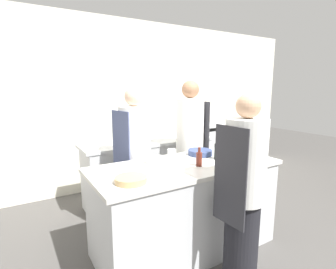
{
  "coord_description": "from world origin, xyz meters",
  "views": [
    {
      "loc": [
        -1.48,
        -2.09,
        1.7
      ],
      "look_at": [
        0.0,
        0.35,
        1.18
      ],
      "focal_mm": 28.0,
      "sensor_mm": 36.0,
      "label": 1
    }
  ],
  "objects_px": {
    "chef_at_stove": "(190,148)",
    "bottle_olive_oil": "(224,161)",
    "bowl_mixing_large": "(244,157)",
    "bowl_wooden_salad": "(131,180)",
    "bowl_ceramic_blue": "(156,160)",
    "oven_range": "(207,150)",
    "bottle_vinegar": "(218,151)",
    "cup": "(172,154)",
    "bottle_cooking_oil": "(245,146)",
    "bowl_prep_small": "(200,152)",
    "bottle_wine": "(199,159)",
    "chef_at_prep_near": "(243,193)",
    "chef_at_pass_far": "(135,160)"
  },
  "relations": [
    {
      "from": "chef_at_prep_near",
      "to": "bottle_olive_oil",
      "type": "height_order",
      "value": "chef_at_prep_near"
    },
    {
      "from": "chef_at_pass_far",
      "to": "cup",
      "type": "distance_m",
      "value": 0.5
    },
    {
      "from": "oven_range",
      "to": "chef_at_prep_near",
      "type": "bearing_deg",
      "value": -123.6
    },
    {
      "from": "chef_at_pass_far",
      "to": "bowl_wooden_salad",
      "type": "bearing_deg",
      "value": 144.11
    },
    {
      "from": "chef_at_prep_near",
      "to": "bottle_cooking_oil",
      "type": "bearing_deg",
      "value": -50.99
    },
    {
      "from": "chef_at_pass_far",
      "to": "bottle_cooking_oil",
      "type": "relative_size",
      "value": 8.17
    },
    {
      "from": "bottle_cooking_oil",
      "to": "bowl_wooden_salad",
      "type": "bearing_deg",
      "value": -171.91
    },
    {
      "from": "chef_at_pass_far",
      "to": "bowl_prep_small",
      "type": "relative_size",
      "value": 6.17
    },
    {
      "from": "bottle_cooking_oil",
      "to": "cup",
      "type": "bearing_deg",
      "value": 165.68
    },
    {
      "from": "bottle_vinegar",
      "to": "bottle_cooking_oil",
      "type": "bearing_deg",
      "value": 6.73
    },
    {
      "from": "chef_at_stove",
      "to": "bottle_vinegar",
      "type": "height_order",
      "value": "chef_at_stove"
    },
    {
      "from": "bowl_wooden_salad",
      "to": "cup",
      "type": "bearing_deg",
      "value": 33.67
    },
    {
      "from": "chef_at_stove",
      "to": "bottle_wine",
      "type": "distance_m",
      "value": 0.93
    },
    {
      "from": "chef_at_stove",
      "to": "bottle_olive_oil",
      "type": "distance_m",
      "value": 1.04
    },
    {
      "from": "bottle_vinegar",
      "to": "cup",
      "type": "xyz_separation_m",
      "value": [
        -0.41,
        0.28,
        -0.04
      ]
    },
    {
      "from": "bowl_prep_small",
      "to": "bowl_wooden_salad",
      "type": "bearing_deg",
      "value": -158.54
    },
    {
      "from": "bowl_ceramic_blue",
      "to": "oven_range",
      "type": "bearing_deg",
      "value": 38.36
    },
    {
      "from": "chef_at_pass_far",
      "to": "bottle_olive_oil",
      "type": "distance_m",
      "value": 1.1
    },
    {
      "from": "bottle_olive_oil",
      "to": "cup",
      "type": "height_order",
      "value": "bottle_olive_oil"
    },
    {
      "from": "bowl_ceramic_blue",
      "to": "chef_at_stove",
      "type": "bearing_deg",
      "value": 31.63
    },
    {
      "from": "bowl_mixing_large",
      "to": "bowl_wooden_salad",
      "type": "relative_size",
      "value": 0.95
    },
    {
      "from": "chef_at_prep_near",
      "to": "bottle_vinegar",
      "type": "relative_size",
      "value": 7.08
    },
    {
      "from": "chef_at_prep_near",
      "to": "chef_at_pass_far",
      "type": "relative_size",
      "value": 0.97
    },
    {
      "from": "chef_at_stove",
      "to": "bowl_wooden_salad",
      "type": "relative_size",
      "value": 6.72
    },
    {
      "from": "chef_at_stove",
      "to": "bottle_wine",
      "type": "relative_size",
      "value": 9.43
    },
    {
      "from": "bottle_cooking_oil",
      "to": "bowl_ceramic_blue",
      "type": "relative_size",
      "value": 0.95
    },
    {
      "from": "chef_at_stove",
      "to": "bowl_prep_small",
      "type": "xyz_separation_m",
      "value": [
        -0.19,
        -0.47,
        0.06
      ]
    },
    {
      "from": "bowl_ceramic_blue",
      "to": "cup",
      "type": "relative_size",
      "value": 2.13
    },
    {
      "from": "chef_at_pass_far",
      "to": "bottle_vinegar",
      "type": "distance_m",
      "value": 0.97
    },
    {
      "from": "oven_range",
      "to": "bowl_prep_small",
      "type": "bearing_deg",
      "value": -131.78
    },
    {
      "from": "oven_range",
      "to": "chef_at_stove",
      "type": "xyz_separation_m",
      "value": [
        -1.18,
        -1.07,
        0.4
      ]
    },
    {
      "from": "chef_at_prep_near",
      "to": "bottle_vinegar",
      "type": "distance_m",
      "value": 0.72
    },
    {
      "from": "chef_at_prep_near",
      "to": "bottle_wine",
      "type": "bearing_deg",
      "value": 1.87
    },
    {
      "from": "bottle_vinegar",
      "to": "bowl_wooden_salad",
      "type": "xyz_separation_m",
      "value": [
        -1.09,
        -0.17,
        -0.07
      ]
    },
    {
      "from": "bottle_vinegar",
      "to": "cup",
      "type": "relative_size",
      "value": 2.26
    },
    {
      "from": "cup",
      "to": "bowl_wooden_salad",
      "type": "bearing_deg",
      "value": -146.33
    },
    {
      "from": "chef_at_stove",
      "to": "chef_at_pass_far",
      "type": "distance_m",
      "value": 0.81
    },
    {
      "from": "bowl_mixing_large",
      "to": "bowl_wooden_salad",
      "type": "xyz_separation_m",
      "value": [
        -1.31,
        0.0,
        -0.01
      ]
    },
    {
      "from": "oven_range",
      "to": "chef_at_stove",
      "type": "relative_size",
      "value": 0.55
    },
    {
      "from": "bottle_cooking_oil",
      "to": "bowl_ceramic_blue",
      "type": "xyz_separation_m",
      "value": [
        -1.1,
        0.18,
        -0.06
      ]
    },
    {
      "from": "chef_at_stove",
      "to": "bowl_wooden_salad",
      "type": "xyz_separation_m",
      "value": [
        -1.22,
        -0.87,
        0.06
      ]
    },
    {
      "from": "chef_at_pass_far",
      "to": "bowl_ceramic_blue",
      "type": "distance_m",
      "value": 0.47
    },
    {
      "from": "bowl_ceramic_blue",
      "to": "cup",
      "type": "distance_m",
      "value": 0.22
    },
    {
      "from": "bottle_wine",
      "to": "chef_at_prep_near",
      "type": "bearing_deg",
      "value": -84.82
    },
    {
      "from": "bottle_cooking_oil",
      "to": "bowl_mixing_large",
      "type": "xyz_separation_m",
      "value": [
        -0.25,
        -0.22,
        -0.05
      ]
    },
    {
      "from": "chef_at_pass_far",
      "to": "bottle_wine",
      "type": "bearing_deg",
      "value": -166.17
    },
    {
      "from": "oven_range",
      "to": "bowl_wooden_salad",
      "type": "relative_size",
      "value": 3.72
    },
    {
      "from": "chef_at_prep_near",
      "to": "chef_at_stove",
      "type": "bearing_deg",
      "value": -20.61
    },
    {
      "from": "chef_at_pass_far",
      "to": "bottle_olive_oil",
      "type": "bearing_deg",
      "value": -162.94
    },
    {
      "from": "chef_at_prep_near",
      "to": "bowl_ceramic_blue",
      "type": "relative_size",
      "value": 7.51
    }
  ]
}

